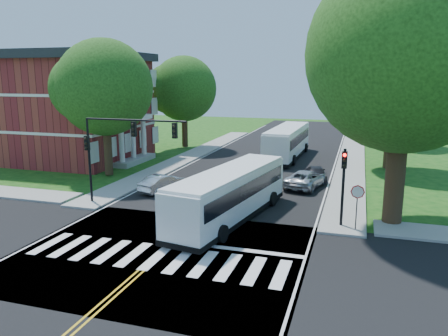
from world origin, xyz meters
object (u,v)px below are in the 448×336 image
at_px(signal_nw, 119,141).
at_px(bus_lead, 230,194).
at_px(bus_follow, 287,142).
at_px(suv, 306,179).
at_px(signal_ne, 344,177).
at_px(dark_sedan, 315,173).
at_px(hatchback, 163,183).

bearing_deg(signal_nw, bus_lead, -3.41).
xyz_separation_m(bus_follow, suv, (3.42, -12.17, -1.03)).
height_order(signal_ne, dark_sedan, signal_ne).
bearing_deg(signal_nw, signal_ne, 0.05).
bearing_deg(suv, dark_sedan, -87.23).
bearing_deg(hatchback, bus_follow, -92.90).
bearing_deg(dark_sedan, bus_lead, 61.89).
distance_m(signal_nw, signal_ne, 14.13).
relative_size(signal_ne, dark_sedan, 1.08).
relative_size(signal_ne, suv, 0.91).
bearing_deg(signal_ne, signal_nw, -179.95).
distance_m(bus_lead, dark_sedan, 12.51).
distance_m(bus_follow, dark_sedan, 10.26).
bearing_deg(bus_follow, signal_ne, 108.84).
distance_m(bus_lead, bus_follow, 21.28).
distance_m(signal_nw, bus_lead, 8.12).
height_order(signal_ne, bus_lead, signal_ne).
relative_size(signal_nw, hatchback, 1.80).
bearing_deg(bus_follow, signal_nw, 71.57).
relative_size(signal_ne, bus_follow, 0.35).
height_order(bus_follow, suv, bus_follow).
bearing_deg(suv, signal_ne, 121.91).
height_order(signal_nw, hatchback, signal_nw).
distance_m(suv, dark_sedan, 2.78).
height_order(bus_lead, hatchback, bus_lead).
bearing_deg(suv, signal_nw, 50.72).
xyz_separation_m(bus_lead, dark_sedan, (3.87, 11.85, -1.01)).
xyz_separation_m(signal_ne, hatchback, (-13.05, 4.22, -2.30)).
bearing_deg(hatchback, bus_lead, 163.45).
bearing_deg(hatchback, signal_ne, -179.16).
relative_size(signal_nw, dark_sedan, 1.76).
height_order(signal_nw, dark_sedan, signal_nw).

